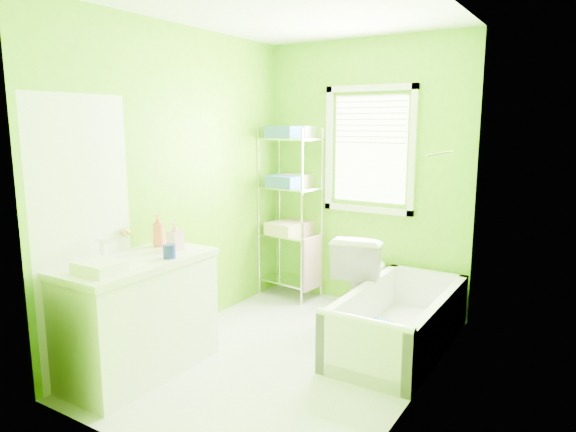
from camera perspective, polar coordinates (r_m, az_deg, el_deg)
The scene contains 9 objects.
ground at distance 4.19m, azimuth -0.11°, elevation -15.20°, with size 2.90×2.90×0.00m, color silver.
room_envelope at distance 3.79m, azimuth -0.12°, elevation 6.40°, with size 2.14×2.94×2.62m.
window at distance 5.03m, azimuth 9.06°, elevation 8.00°, with size 0.92×0.05×1.22m.
door at distance 3.84m, azimuth -21.62°, elevation -2.52°, with size 0.09×0.80×2.00m.
right_wall_decor at distance 3.37m, azimuth 14.83°, elevation 1.70°, with size 0.04×1.48×1.17m.
bathtub at distance 4.34m, azimuth 12.09°, elevation -12.24°, with size 0.72×1.54×0.50m.
toilet at distance 4.92m, azimuth 8.29°, elevation -6.37°, with size 0.45×0.79×0.80m, color white.
vanity at distance 3.91m, azimuth -16.36°, elevation -10.28°, with size 0.58×1.14×1.11m.
wire_shelf_unit at distance 5.28m, azimuth 0.42°, elevation 2.52°, with size 0.63×0.51×1.78m.
Camera 1 is at (2.00, -3.21, 1.80)m, focal length 32.00 mm.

